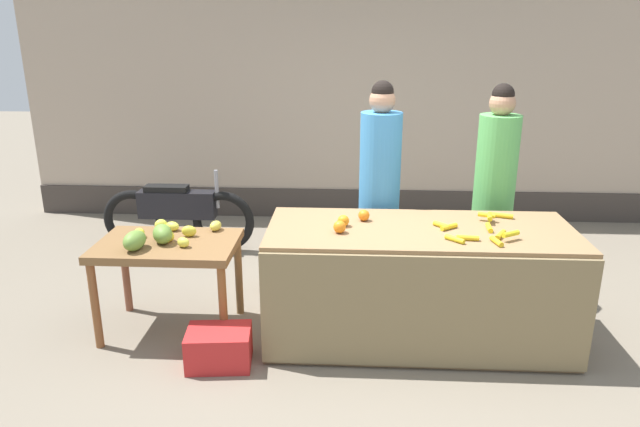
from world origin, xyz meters
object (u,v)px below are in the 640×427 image
vendor_woman_blue_shirt (379,193)px  vendor_woman_green_shirt (494,193)px  produce_crate (219,347)px  parked_motorcycle (178,214)px  produce_sack (283,264)px

vendor_woman_blue_shirt → vendor_woman_green_shirt: (0.97, 0.10, -0.01)m
produce_crate → parked_motorcycle: bearing=112.9°
vendor_woman_blue_shirt → produce_sack: bearing=174.6°
parked_motorcycle → produce_sack: 1.51m
vendor_woman_blue_shirt → vendor_woman_green_shirt: size_ratio=1.01×
vendor_woman_green_shirt → produce_crate: size_ratio=4.16×
parked_motorcycle → vendor_woman_green_shirt: bearing=-16.3°
vendor_woman_blue_shirt → produce_crate: vendor_woman_blue_shirt is taller
produce_sack → parked_motorcycle: bearing=143.4°
vendor_woman_blue_shirt → vendor_woman_green_shirt: bearing=5.7°
produce_sack → produce_crate: bearing=-103.5°
produce_crate → vendor_woman_green_shirt: bearing=31.1°
vendor_woman_green_shirt → parked_motorcycle: vendor_woman_green_shirt is taller
vendor_woman_green_shirt → produce_sack: (-1.80, -0.02, -0.68)m
vendor_woman_green_shirt → produce_crate: vendor_woman_green_shirt is taller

